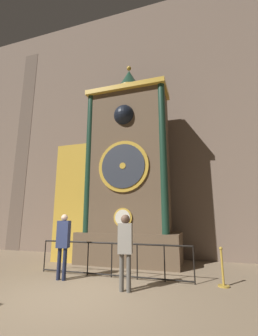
# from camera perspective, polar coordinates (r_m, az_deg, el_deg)

# --- Properties ---
(ground_plane) EXTENTS (28.00, 28.00, 0.00)m
(ground_plane) POSITION_cam_1_polar(r_m,az_deg,el_deg) (5.79, -15.56, -29.19)
(ground_plane) COLOR #847056
(cathedral_back_wall) EXTENTS (24.00, 0.32, 12.91)m
(cathedral_back_wall) POSITION_cam_1_polar(r_m,az_deg,el_deg) (11.48, 0.85, 12.13)
(cathedral_back_wall) COLOR #7A6656
(cathedral_back_wall) RESTS_ON ground_plane
(clock_tower) EXTENTS (4.96, 1.85, 8.32)m
(clock_tower) POSITION_cam_1_polar(r_m,az_deg,el_deg) (9.16, -2.53, -1.90)
(clock_tower) COLOR brown
(clock_tower) RESTS_ON ground_plane
(railing_fence) EXTENTS (4.71, 0.05, 0.97)m
(railing_fence) POSITION_cam_1_polar(r_m,az_deg,el_deg) (7.14, -4.42, -21.71)
(railing_fence) COLOR black
(railing_fence) RESTS_ON ground_plane
(visitor_near) EXTENTS (0.37, 0.27, 1.79)m
(visitor_near) POSITION_cam_1_polar(r_m,az_deg,el_deg) (7.01, -16.38, -17.10)
(visitor_near) COLOR #1B213A
(visitor_near) RESTS_ON ground_plane
(visitor_far) EXTENTS (0.37, 0.27, 1.78)m
(visitor_far) POSITION_cam_1_polar(r_m,az_deg,el_deg) (5.78, -0.96, -18.67)
(visitor_far) COLOR #58554F
(visitor_far) RESTS_ON ground_plane
(stanchion_post) EXTENTS (0.28, 0.28, 0.96)m
(stanchion_post) POSITION_cam_1_polar(r_m,az_deg,el_deg) (6.73, 22.72, -23.53)
(stanchion_post) COLOR #B28E33
(stanchion_post) RESTS_ON ground_plane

